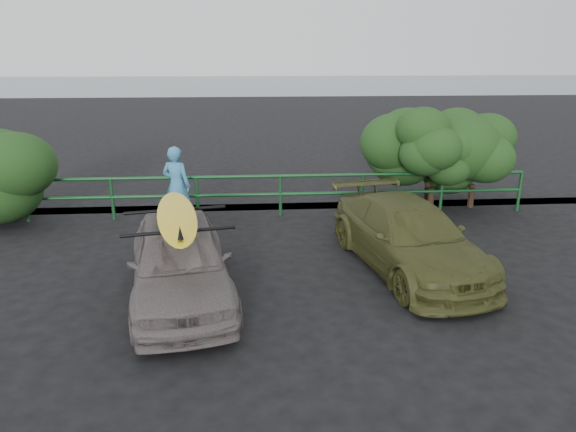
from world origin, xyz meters
name	(u,v)px	position (x,y,z in m)	size (l,w,h in m)	color
ground	(234,318)	(0.00, 0.00, 0.00)	(80.00, 80.00, 0.00)	black
ocean	(248,83)	(0.00, 60.00, 0.00)	(200.00, 200.00, 0.00)	slate
guardrail	(239,196)	(0.00, 5.00, 0.52)	(14.00, 0.08, 1.04)	#144820
shrub_left	(37,169)	(-4.80, 5.40, 1.18)	(3.20, 2.40, 2.36)	#1F4418
shrub_right	(437,160)	(5.00, 5.50, 1.24)	(3.20, 2.40, 2.49)	#1F4418
sedan	(180,261)	(-0.86, 0.72, 0.66)	(1.55, 3.85, 1.31)	#695F5E
olive_vehicle	(408,236)	(3.15, 1.68, 0.62)	(1.72, 4.24, 1.23)	#43461F
man	(177,185)	(-1.41, 4.61, 0.91)	(0.66, 0.44, 1.82)	teal
roof_rack	(177,220)	(-0.86, 0.72, 1.34)	(1.65, 1.16, 0.06)	black
surfboard	(177,216)	(-0.86, 0.72, 1.41)	(0.60, 2.91, 0.09)	yellow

